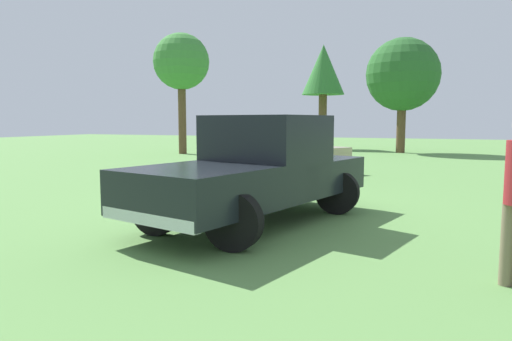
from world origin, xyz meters
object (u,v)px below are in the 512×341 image
at_px(pickup_truck, 260,167).
at_px(tree_back_right, 403,75).
at_px(tree_far_center, 181,63).
at_px(sedan_near, 284,154).
at_px(tree_back_left, 323,72).

bearing_deg(pickup_truck, tree_back_right, -168.07).
bearing_deg(pickup_truck, tree_far_center, -130.54).
bearing_deg(tree_far_center, pickup_truck, 125.44).
xyz_separation_m(pickup_truck, sedan_near, (1.79, -6.52, -0.27)).
relative_size(tree_back_right, tree_far_center, 0.98).
bearing_deg(tree_back_left, tree_far_center, 51.56).
distance_m(sedan_near, tree_back_right, 13.27).
distance_m(sedan_near, tree_far_center, 11.73).
relative_size(sedan_near, tree_back_right, 0.77).
xyz_separation_m(tree_back_left, tree_far_center, (5.74, 7.23, -0.02)).
height_order(pickup_truck, tree_back_right, tree_back_right).
bearing_deg(tree_back_right, pickup_truck, 87.92).
bearing_deg(sedan_near, tree_back_right, -159.03).
xyz_separation_m(pickup_truck, tree_far_center, (9.92, -13.94, 3.78)).
height_order(tree_back_left, tree_back_right, tree_back_left).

